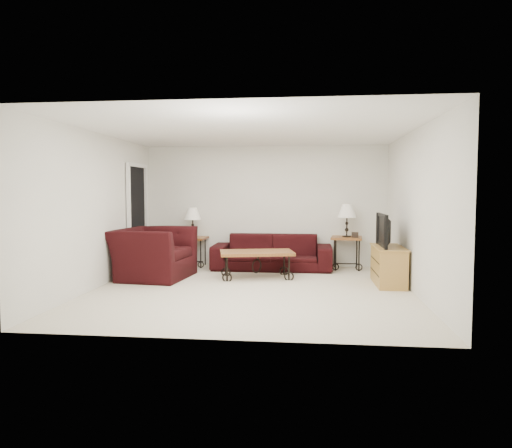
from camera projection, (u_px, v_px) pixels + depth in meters
The scene contains 20 objects.
ground at pixel (251, 290), 7.39m from camera, with size 5.00×5.00×0.00m, color beige.
wall_back at pixel (265, 206), 9.78m from camera, with size 5.00×0.02×2.50m, color white.
wall_front at pixel (222, 221), 4.82m from camera, with size 5.00×0.02×2.50m, color white.
wall_left at pixel (98, 210), 7.57m from camera, with size 0.02×5.00×2.50m, color white.
wall_right at pixel (416, 212), 7.03m from camera, with size 0.02×5.00×2.50m, color white.
ceiling at pixel (251, 130), 7.21m from camera, with size 5.00×5.00×0.00m, color white.
doorway at pixel (137, 219), 9.22m from camera, with size 0.08×0.94×2.04m, color black.
sofa at pixel (272, 252), 9.35m from camera, with size 2.37×0.92×0.69m, color black.
side_table_left at pixel (193, 252), 9.71m from camera, with size 0.56×0.56×0.61m, color brown.
side_table_right at pixel (346, 253), 9.37m from camera, with size 0.60×0.60×0.65m, color brown.
lamp_left at pixel (193, 222), 9.66m from camera, with size 0.35×0.35×0.61m, color black, non-canonical shape.
lamp_right at pixel (347, 221), 9.32m from camera, with size 0.37×0.37×0.65m, color black, non-canonical shape.
photo_frame_left at pixel (184, 235), 9.55m from camera, with size 0.12×0.02×0.10m, color black.
photo_frame_right at pixel (355, 235), 9.17m from camera, with size 0.13×0.02×0.11m, color black.
coffee_table at pixel (257, 265), 8.41m from camera, with size 1.30×0.70×0.49m, color brown.
armchair at pixel (153, 253), 8.39m from camera, with size 1.38×1.21×0.90m, color black.
throw_pillow at pixel (161, 250), 8.32m from camera, with size 0.41×0.11×0.41m, color #C95E19.
tv_stand at pixel (388, 266), 7.80m from camera, with size 0.44×1.06×0.64m, color #B27D42.
television at pixel (388, 230), 7.77m from camera, with size 0.95×0.13×0.55m, color black.
backpack at pixel (321, 261), 9.10m from camera, with size 0.31×0.24×0.40m, color black.
Camera 1 is at (0.86, -7.24, 1.56)m, focal length 32.78 mm.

